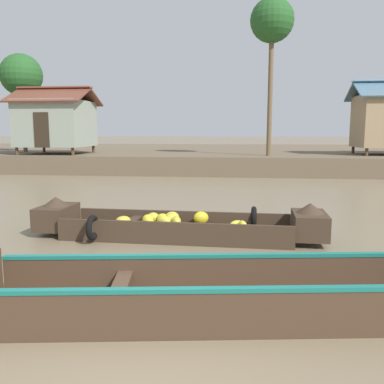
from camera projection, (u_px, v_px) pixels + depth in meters
ground_plane at (207, 194)px, 14.62m from camera, size 300.00×300.00×0.00m
riverbank_strip at (224, 155)px, 29.76m from camera, size 160.00×20.00×0.97m
banana_boat at (177, 225)px, 8.69m from camera, size 6.09×1.81×0.81m
viewer_boat at (219, 293)px, 5.04m from camera, size 6.73×2.10×0.91m
stilt_house_left at (56, 122)px, 22.84m from camera, size 4.17×3.97×3.67m
palm_tree_near at (272, 23)px, 20.36m from camera, size 2.17×2.17×7.76m
palm_tree_mid at (21, 76)px, 24.20m from camera, size 2.45×2.45×5.74m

